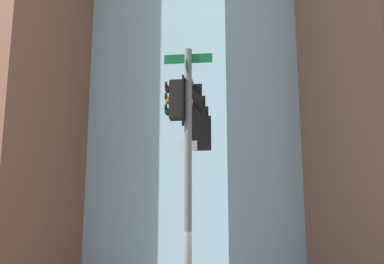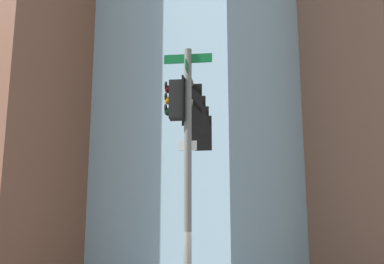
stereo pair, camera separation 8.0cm
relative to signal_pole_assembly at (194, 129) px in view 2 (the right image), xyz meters
The scene contains 3 objects.
signal_pole_assembly is the anchor object (origin of this frame).
building_brick_nearside 51.47m from the signal_pole_assembly, 152.86° to the left, with size 25.72×17.07×55.93m, color brown.
building_brick_midblock 48.23m from the signal_pole_assembly, 108.87° to the left, with size 20.02×17.24×45.18m, color #845B47.
Camera 2 is at (7.67, -10.22, 1.68)m, focal length 51.15 mm.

